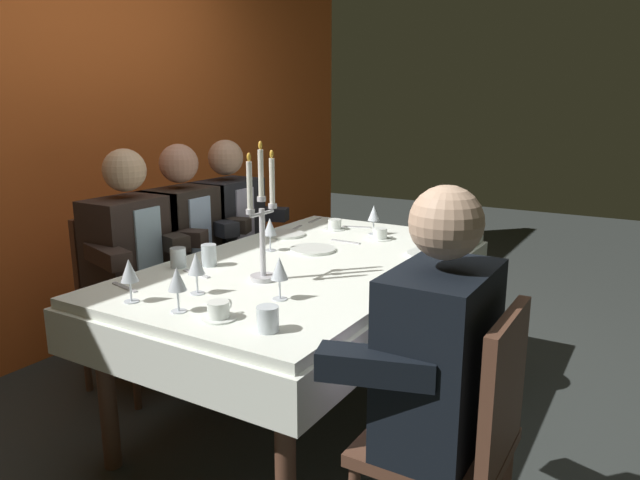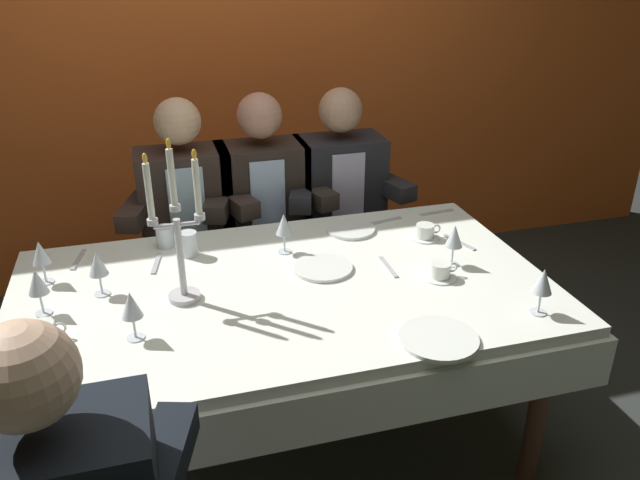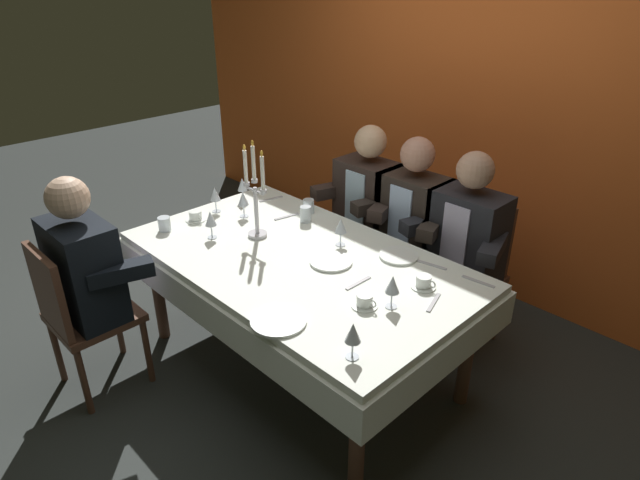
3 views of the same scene
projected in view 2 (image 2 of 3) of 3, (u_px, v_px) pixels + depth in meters
ground_plane at (288, 443)px, 2.57m from camera, size 12.00×12.00×0.00m
back_wall at (213, 44)px, 3.43m from camera, size 6.00×0.12×2.70m
dining_table at (284, 313)px, 2.30m from camera, size 1.94×1.14×0.74m
candelabra at (178, 238)px, 2.07m from camera, size 0.19×0.11×0.57m
dinner_plate_0 at (438, 338)px, 1.94m from camera, size 0.25×0.25×0.01m
dinner_plate_1 at (350, 229)px, 2.68m from camera, size 0.21×0.21×0.01m
dinner_plate_2 at (323, 268)px, 2.36m from camera, size 0.23×0.23×0.01m
wine_glass_0 at (131, 306)px, 1.90m from camera, size 0.07×0.07×0.16m
wine_glass_1 at (41, 254)px, 2.22m from camera, size 0.07×0.07×0.16m
wine_glass_2 at (284, 225)px, 2.45m from camera, size 0.07×0.07×0.16m
wine_glass_3 at (454, 237)px, 2.35m from camera, size 0.07×0.07×0.16m
wine_glass_4 at (37, 283)px, 2.03m from camera, size 0.07×0.07×0.16m
wine_glass_5 at (543, 283)px, 2.04m from camera, size 0.07×0.07×0.16m
wine_glass_6 at (97, 265)px, 2.15m from camera, size 0.07×0.07×0.16m
water_tumbler_0 at (32, 369)px, 1.74m from camera, size 0.07×0.07×0.08m
water_tumbler_1 at (165, 237)px, 2.52m from camera, size 0.07×0.07×0.09m
water_tumbler_2 at (189, 244)px, 2.45m from camera, size 0.07×0.07×0.10m
coffee_cup_0 at (440, 271)px, 2.29m from camera, size 0.13×0.12×0.06m
coffee_cup_1 at (425, 232)px, 2.60m from camera, size 0.13×0.12×0.06m
coffee_cup_2 at (44, 333)px, 1.93m from camera, size 0.13×0.12×0.06m
fork_0 at (436, 212)px, 2.85m from camera, size 0.17×0.04×0.01m
knife_1 at (383, 221)px, 2.76m from camera, size 0.19×0.05×0.01m
fork_2 at (388, 267)px, 2.37m from camera, size 0.02×0.17×0.01m
spoon_3 at (459, 242)px, 2.57m from camera, size 0.07×0.17×0.01m
fork_4 at (156, 263)px, 2.40m from camera, size 0.05×0.17×0.01m
fork_5 at (79, 259)px, 2.43m from camera, size 0.05×0.17×0.01m
seated_diner_1 at (186, 205)px, 2.96m from camera, size 0.63×0.48×1.24m
seated_diner_2 at (263, 197)px, 3.05m from camera, size 0.63×0.48×1.24m
seated_diner_3 at (339, 189)px, 3.15m from camera, size 0.63×0.48×1.24m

